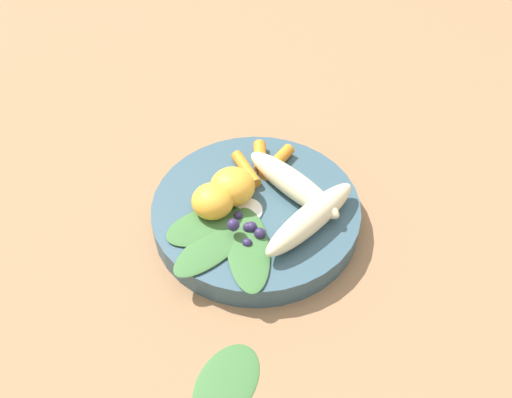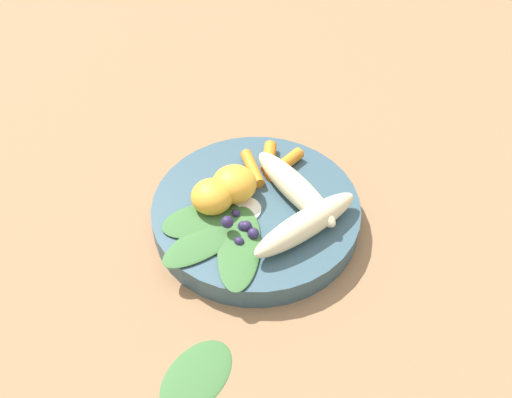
{
  "view_description": "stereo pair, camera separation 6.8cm",
  "coord_description": "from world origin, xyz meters",
  "px_view_note": "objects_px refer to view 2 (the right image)",
  "views": [
    {
      "loc": [
        -0.11,
        -0.46,
        0.54
      ],
      "look_at": [
        0.0,
        0.0,
        0.04
      ],
      "focal_mm": 39.54,
      "sensor_mm": 36.0,
      "label": 1
    },
    {
      "loc": [
        -0.04,
        -0.47,
        0.54
      ],
      "look_at": [
        0.0,
        0.0,
        0.04
      ],
      "focal_mm": 39.54,
      "sensor_mm": 36.0,
      "label": 2
    }
  ],
  "objects_px": {
    "banana_peeled_left": "(295,188)",
    "orange_segment_near": "(212,197)",
    "kale_leaf_stray": "(196,375)",
    "banana_peeled_right": "(306,224)",
    "bowl": "(256,213)"
  },
  "relations": [
    {
      "from": "bowl",
      "to": "banana_peeled_left",
      "type": "distance_m",
      "value": 0.06
    },
    {
      "from": "bowl",
      "to": "orange_segment_near",
      "type": "relative_size",
      "value": 5.06
    },
    {
      "from": "banana_peeled_left",
      "to": "banana_peeled_right",
      "type": "height_order",
      "value": "same"
    },
    {
      "from": "orange_segment_near",
      "to": "kale_leaf_stray",
      "type": "bearing_deg",
      "value": -96.93
    },
    {
      "from": "banana_peeled_left",
      "to": "kale_leaf_stray",
      "type": "height_order",
      "value": "banana_peeled_left"
    },
    {
      "from": "banana_peeled_left",
      "to": "bowl",
      "type": "bearing_deg",
      "value": 70.8
    },
    {
      "from": "banana_peeled_right",
      "to": "orange_segment_near",
      "type": "height_order",
      "value": "orange_segment_near"
    },
    {
      "from": "banana_peeled_right",
      "to": "kale_leaf_stray",
      "type": "bearing_deg",
      "value": -163.71
    },
    {
      "from": "banana_peeled_right",
      "to": "bowl",
      "type": "bearing_deg",
      "value": 103.73
    },
    {
      "from": "banana_peeled_left",
      "to": "orange_segment_near",
      "type": "distance_m",
      "value": 0.1
    },
    {
      "from": "banana_peeled_right",
      "to": "kale_leaf_stray",
      "type": "xyz_separation_m",
      "value": [
        -0.13,
        -0.15,
        -0.05
      ]
    },
    {
      "from": "banana_peeled_left",
      "to": "banana_peeled_right",
      "type": "distance_m",
      "value": 0.06
    },
    {
      "from": "banana_peeled_left",
      "to": "orange_segment_near",
      "type": "height_order",
      "value": "orange_segment_near"
    },
    {
      "from": "banana_peeled_left",
      "to": "kale_leaf_stray",
      "type": "bearing_deg",
      "value": 119.68
    },
    {
      "from": "banana_peeled_left",
      "to": "banana_peeled_right",
      "type": "bearing_deg",
      "value": 155.0
    }
  ]
}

